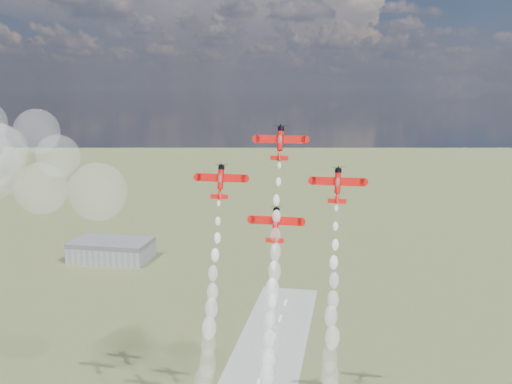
{
  "coord_description": "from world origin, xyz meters",
  "views": [
    {
      "loc": [
        33.49,
        -133.18,
        109.89
      ],
      "look_at": [
        7.12,
        8.22,
        82.02
      ],
      "focal_mm": 38.0,
      "sensor_mm": 36.0,
      "label": 1
    }
  ],
  "objects_px": {
    "hangar": "(111,250)",
    "plane_left": "(221,181)",
    "plane_lead": "(280,142)",
    "plane_slot": "(276,224)",
    "plane_right": "(338,185)"
  },
  "relations": [
    {
      "from": "hangar",
      "to": "plane_left",
      "type": "xyz_separation_m",
      "value": [
        117.27,
        -171.87,
        78.27
      ]
    },
    {
      "from": "plane_left",
      "to": "plane_lead",
      "type": "bearing_deg",
      "value": 12.82
    },
    {
      "from": "hangar",
      "to": "plane_left",
      "type": "height_order",
      "value": "plane_left"
    },
    {
      "from": "hangar",
      "to": "plane_lead",
      "type": "relative_size",
      "value": 3.71
    },
    {
      "from": "plane_lead",
      "to": "hangar",
      "type": "bearing_deg",
      "value": 128.35
    },
    {
      "from": "hangar",
      "to": "plane_left",
      "type": "relative_size",
      "value": 3.71
    },
    {
      "from": "hangar",
      "to": "plane_slot",
      "type": "height_order",
      "value": "plane_slot"
    },
    {
      "from": "plane_lead",
      "to": "plane_left",
      "type": "height_order",
      "value": "plane_lead"
    },
    {
      "from": "hangar",
      "to": "plane_lead",
      "type": "xyz_separation_m",
      "value": [
        133.12,
        -168.26,
        88.77
      ]
    },
    {
      "from": "plane_lead",
      "to": "plane_left",
      "type": "bearing_deg",
      "value": -167.18
    },
    {
      "from": "plane_lead",
      "to": "plane_slot",
      "type": "relative_size",
      "value": 1.0
    },
    {
      "from": "plane_right",
      "to": "plane_slot",
      "type": "bearing_deg",
      "value": -167.18
    },
    {
      "from": "plane_right",
      "to": "plane_lead",
      "type": "bearing_deg",
      "value": 167.18
    },
    {
      "from": "hangar",
      "to": "plane_left",
      "type": "bearing_deg",
      "value": -55.69
    },
    {
      "from": "plane_right",
      "to": "plane_left",
      "type": "bearing_deg",
      "value": 180.0
    }
  ]
}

